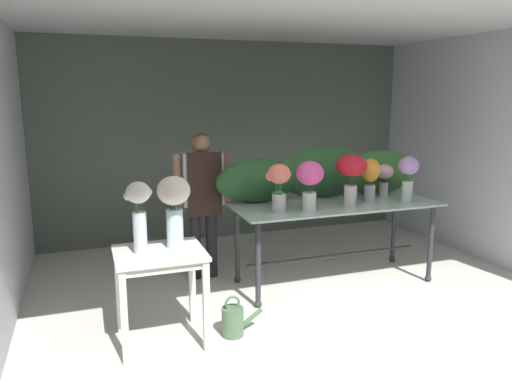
{
  "coord_description": "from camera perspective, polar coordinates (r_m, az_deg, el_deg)",
  "views": [
    {
      "loc": [
        -1.87,
        -2.42,
        1.95
      ],
      "look_at": [
        -0.44,
        1.63,
        1.08
      ],
      "focal_mm": 34.27,
      "sensor_mm": 36.0,
      "label": 1
    }
  ],
  "objects": [
    {
      "name": "vase_crimson_lilies",
      "position": [
        4.87,
        11.04,
        2.34
      ],
      "size": [
        0.3,
        0.3,
        0.52
      ],
      "color": "silver",
      "rests_on": "display_table_glass"
    },
    {
      "name": "ground_plane",
      "position": [
        5.17,
        3.32,
        -10.76
      ],
      "size": [
        8.74,
        8.74,
        0.0
      ],
      "primitive_type": "plane",
      "color": "silver"
    },
    {
      "name": "wall_right",
      "position": [
        6.3,
        25.77,
        4.52
      ],
      "size": [
        0.12,
        4.09,
        2.63
      ],
      "primitive_type": "cube",
      "color": "silver",
      "rests_on": "ground"
    },
    {
      "name": "vase_fuchsia_anemones",
      "position": [
        4.61,
        6.26,
        1.44
      ],
      "size": [
        0.26,
        0.26,
        0.48
      ],
      "color": "silver",
      "rests_on": "display_table_glass"
    },
    {
      "name": "vase_blush_peonies",
      "position": [
        5.44,
        14.77,
        1.79
      ],
      "size": [
        0.19,
        0.19,
        0.35
      ],
      "color": "silver",
      "rests_on": "display_table_glass"
    },
    {
      "name": "vase_lilac_hydrangea",
      "position": [
        5.2,
        17.33,
        1.95
      ],
      "size": [
        0.21,
        0.21,
        0.48
      ],
      "color": "silver",
      "rests_on": "display_table_glass"
    },
    {
      "name": "vase_sunset_freesia",
      "position": [
        5.14,
        13.2,
        1.79
      ],
      "size": [
        0.2,
        0.2,
        0.45
      ],
      "color": "silver",
      "rests_on": "display_table_glass"
    },
    {
      "name": "wall_back",
      "position": [
        6.69,
        -3.17,
        5.98
      ],
      "size": [
        5.17,
        0.12,
        2.63
      ],
      "primitive_type": "cube",
      "color": "slate",
      "rests_on": "ground"
    },
    {
      "name": "vase_white_roses_tall",
      "position": [
        3.77,
        -13.49,
        -2.29
      ],
      "size": [
        0.21,
        0.18,
        0.55
      ],
      "color": "silver",
      "rests_on": "side_table_white"
    },
    {
      "name": "florist",
      "position": [
        5.13,
        -6.28,
        0.18
      ],
      "size": [
        0.6,
        0.24,
        1.55
      ],
      "color": "#232328",
      "rests_on": "ground"
    },
    {
      "name": "foliage_backdrop",
      "position": [
        5.27,
        7.81,
        2.01
      ],
      "size": [
        2.36,
        0.27,
        0.55
      ],
      "color": "#28562D",
      "rests_on": "display_table_glass"
    },
    {
      "name": "vase_coral_roses",
      "position": [
        4.56,
        2.68,
        1.01
      ],
      "size": [
        0.24,
        0.22,
        0.46
      ],
      "color": "silver",
      "rests_on": "display_table_glass"
    },
    {
      "name": "ceiling_slab",
      "position": [
        4.84,
        3.71,
        20.23
      ],
      "size": [
        5.29,
        4.09,
        0.12
      ],
      "primitive_type": "cube",
      "color": "silver",
      "rests_on": "wall_back"
    },
    {
      "name": "display_table_glass",
      "position": [
        5.08,
        9.22,
        -2.72
      ],
      "size": [
        2.11,
        0.84,
        0.86
      ],
      "color": "silver",
      "rests_on": "ground"
    },
    {
      "name": "watering_can",
      "position": [
        4.13,
        -2.68,
        -14.78
      ],
      "size": [
        0.35,
        0.18,
        0.34
      ],
      "color": "#4C704C",
      "rests_on": "ground"
    },
    {
      "name": "side_table_white",
      "position": [
        3.9,
        -11.17,
        -8.27
      ],
      "size": [
        0.69,
        0.59,
        0.76
      ],
      "color": "silver",
      "rests_on": "ground"
    },
    {
      "name": "vase_cream_lisianthus_tall",
      "position": [
        3.85,
        -9.53,
        -1.37
      ],
      "size": [
        0.26,
        0.26,
        0.57
      ],
      "color": "silver",
      "rests_on": "side_table_white"
    }
  ]
}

